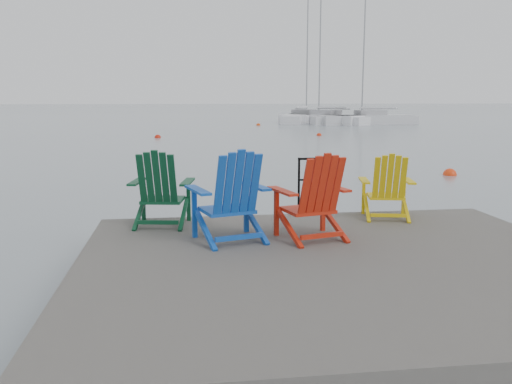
{
  "coord_description": "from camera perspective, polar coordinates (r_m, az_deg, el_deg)",
  "views": [
    {
      "loc": [
        -1.78,
        -5.73,
        2.32
      ],
      "look_at": [
        -0.63,
        2.59,
        0.85
      ],
      "focal_mm": 38.0,
      "sensor_mm": 36.0,
      "label": 1
    }
  ],
  "objects": [
    {
      "name": "chair_yellow",
      "position": [
        8.4,
        13.65,
        0.59
      ],
      "size": [
        0.9,
        0.85,
        0.99
      ],
      "rotation": [
        0.0,
        0.0,
        -0.22
      ],
      "color": "gold",
      "rests_on": "dock"
    },
    {
      "name": "sailboat_far",
      "position": [
        49.08,
        11.53,
        7.42
      ],
      "size": [
        8.57,
        3.1,
        11.58
      ],
      "rotation": [
        0.0,
        0.0,
        1.68
      ],
      "color": "silver",
      "rests_on": "ground"
    },
    {
      "name": "buoy_c",
      "position": [
        33.98,
        6.66,
        5.93
      ],
      "size": [
        0.32,
        0.32,
        0.32
      ],
      "primitive_type": "sphere",
      "color": "red",
      "rests_on": "ground"
    },
    {
      "name": "sailboat_near",
      "position": [
        49.98,
        7.0,
        7.59
      ],
      "size": [
        6.47,
        8.4,
        11.79
      ],
      "rotation": [
        0.0,
        0.0,
        0.57
      ],
      "color": "white",
      "rests_on": "ground"
    },
    {
      "name": "chair_blue",
      "position": [
        6.85,
        -2.64,
        -0.42
      ],
      "size": [
        1.09,
        1.04,
        1.17
      ],
      "rotation": [
        0.0,
        0.0,
        0.28
      ],
      "color": "#1047AB",
      "rests_on": "dock"
    },
    {
      "name": "buoy_d",
      "position": [
        46.25,
        0.24,
        7.04
      ],
      "size": [
        0.36,
        0.36,
        0.36
      ],
      "primitive_type": "sphere",
      "color": "#D9410C",
      "rests_on": "ground"
    },
    {
      "name": "chair_green",
      "position": [
        7.8,
        -10.02,
        0.38
      ],
      "size": [
        0.96,
        0.9,
        1.08
      ],
      "rotation": [
        0.0,
        0.0,
        -0.17
      ],
      "color": "#0B3D22",
      "rests_on": "dock"
    },
    {
      "name": "dock",
      "position": [
        6.32,
        8.98,
        -8.39
      ],
      "size": [
        6.0,
        5.0,
        1.4
      ],
      "color": "#292625",
      "rests_on": "ground"
    },
    {
      "name": "buoy_a",
      "position": [
        17.43,
        19.72,
        1.69
      ],
      "size": [
        0.41,
        0.41,
        0.41
      ],
      "primitive_type": "sphere",
      "color": "#ED360D",
      "rests_on": "ground"
    },
    {
      "name": "handrail",
      "position": [
        8.53,
        5.98,
        1.25
      ],
      "size": [
        0.48,
        0.04,
        0.9
      ],
      "color": "black",
      "rests_on": "dock"
    },
    {
      "name": "chair_red",
      "position": [
        6.98,
        6.05,
        -0.5
      ],
      "size": [
        1.03,
        0.97,
        1.12
      ],
      "rotation": [
        0.0,
        0.0,
        0.25
      ],
      "color": "#B8200D",
      "rests_on": "dock"
    },
    {
      "name": "ground",
      "position": [
        6.43,
        8.9,
        -11.33
      ],
      "size": [
        400.0,
        400.0,
        0.0
      ],
      "primitive_type": "plane",
      "color": "slate",
      "rests_on": "ground"
    },
    {
      "name": "sailboat_mid",
      "position": [
        53.15,
        5.17,
        7.75
      ],
      "size": [
        6.65,
        9.81,
        13.25
      ],
      "rotation": [
        0.0,
        0.0,
        -0.47
      ],
      "color": "white",
      "rests_on": "ground"
    },
    {
      "name": "buoy_b",
      "position": [
        32.36,
        -10.31,
        5.64
      ],
      "size": [
        0.38,
        0.38,
        0.38
      ],
      "primitive_type": "sphere",
      "color": "red",
      "rests_on": "ground"
    }
  ]
}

